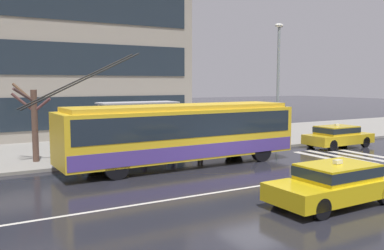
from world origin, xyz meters
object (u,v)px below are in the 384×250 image
(taxi_ahead_of_bus, at_px, (338,135))
(street_tree_bare, at_px, (33,120))
(pedestrian_approaching_curb, at_px, (78,140))
(pedestrian_waiting_by_pole, at_px, (173,132))
(trolleybus, at_px, (182,132))
(bus_shelter, at_px, (137,116))
(street_lamp, at_px, (278,74))
(pedestrian_at_shelter, at_px, (144,135))
(taxi_oncoming_near, at_px, (335,182))
(pedestrian_walking_past, at_px, (199,122))

(taxi_ahead_of_bus, bearing_deg, street_tree_bare, 168.65)
(pedestrian_approaching_curb, xyz_separation_m, pedestrian_waiting_by_pole, (5.34, 0.67, 0.02))
(taxi_ahead_of_bus, bearing_deg, trolleybus, -178.62)
(pedestrian_waiting_by_pole, bearing_deg, taxi_ahead_of_bus, -19.54)
(trolleybus, distance_m, pedestrian_waiting_by_pole, 3.78)
(bus_shelter, distance_m, pedestrian_waiting_by_pole, 2.39)
(street_lamp, bearing_deg, pedestrian_waiting_by_pole, 168.28)
(bus_shelter, relative_size, pedestrian_at_shelter, 2.49)
(street_tree_bare, bearing_deg, bus_shelter, -1.58)
(bus_shelter, distance_m, street_tree_bare, 5.02)
(taxi_oncoming_near, distance_m, bus_shelter, 11.38)
(pedestrian_at_shelter, distance_m, street_lamp, 8.77)
(taxi_oncoming_near, height_order, taxi_ahead_of_bus, same)
(pedestrian_at_shelter, height_order, pedestrian_waiting_by_pole, pedestrian_waiting_by_pole)
(pedestrian_at_shelter, bearing_deg, street_tree_bare, 175.43)
(taxi_ahead_of_bus, relative_size, pedestrian_waiting_by_pole, 2.57)
(pedestrian_walking_past, relative_size, street_tree_bare, 0.54)
(pedestrian_waiting_by_pole, relative_size, street_tree_bare, 0.45)
(pedestrian_at_shelter, bearing_deg, bus_shelter, 136.24)
(taxi_oncoming_near, distance_m, pedestrian_approaching_curb, 11.78)
(taxi_ahead_of_bus, distance_m, pedestrian_approaching_curb, 14.74)
(pedestrian_walking_past, bearing_deg, pedestrian_at_shelter, 158.07)
(taxi_oncoming_near, relative_size, pedestrian_walking_past, 2.19)
(taxi_ahead_of_bus, xyz_separation_m, pedestrian_at_shelter, (-11.05, 2.86, 0.40))
(pedestrian_approaching_curb, height_order, street_tree_bare, street_tree_bare)
(taxi_oncoming_near, distance_m, pedestrian_waiting_by_pole, 11.22)
(street_lamp, bearing_deg, bus_shelter, 171.99)
(trolleybus, xyz_separation_m, bus_shelter, (-0.85, 3.40, 0.54))
(pedestrian_walking_past, xyz_separation_m, street_lamp, (5.49, 0.16, 2.55))
(pedestrian_approaching_curb, bearing_deg, trolleybus, -35.26)
(pedestrian_at_shelter, xyz_separation_m, pedestrian_waiting_by_pole, (1.88, 0.40, 0.00))
(taxi_oncoming_near, distance_m, pedestrian_at_shelter, 10.97)
(pedestrian_at_shelter, relative_size, pedestrian_waiting_by_pole, 0.99)
(taxi_ahead_of_bus, xyz_separation_m, pedestrian_walking_past, (-8.43, 1.80, 1.04))
(pedestrian_approaching_curb, height_order, street_lamp, street_lamp)
(pedestrian_walking_past, bearing_deg, taxi_ahead_of_bus, -12.08)
(bus_shelter, height_order, street_lamp, street_lamp)
(pedestrian_approaching_curb, bearing_deg, pedestrian_walking_past, -7.28)
(street_tree_bare, bearing_deg, pedestrian_walking_past, -10.57)
(taxi_ahead_of_bus, bearing_deg, taxi_oncoming_near, -139.34)
(trolleybus, bearing_deg, street_lamp, 16.30)
(pedestrian_at_shelter, distance_m, pedestrian_approaching_curb, 3.47)
(pedestrian_approaching_curb, distance_m, street_tree_bare, 2.22)
(taxi_oncoming_near, xyz_separation_m, pedestrian_at_shelter, (-1.78, 10.82, 0.40))
(pedestrian_walking_past, distance_m, street_lamp, 6.06)
(pedestrian_approaching_curb, distance_m, pedestrian_waiting_by_pole, 5.38)
(bus_shelter, height_order, pedestrian_at_shelter, bus_shelter)
(trolleybus, bearing_deg, taxi_ahead_of_bus, 1.38)
(trolleybus, relative_size, pedestrian_walking_past, 6.32)
(taxi_oncoming_near, bearing_deg, pedestrian_at_shelter, 99.36)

